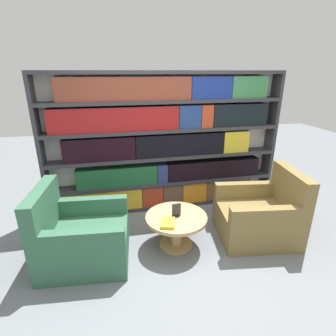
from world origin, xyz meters
name	(u,v)px	position (x,y,z in m)	size (l,w,h in m)	color
ground_plane	(189,256)	(0.00, 0.00, 0.00)	(14.00, 14.00, 0.00)	slate
bookshelf	(165,143)	(-0.01, 1.33, 1.03)	(3.53, 0.30, 2.06)	silver
armchair_left	(80,237)	(-1.22, 0.23, 0.29)	(1.02, 0.92, 0.91)	#336047
armchair_right	(260,216)	(1.02, 0.22, 0.29)	(1.05, 0.96, 0.91)	olive
coffee_table	(176,224)	(-0.10, 0.25, 0.30)	(0.74, 0.74, 0.42)	tan
table_sign	(176,211)	(-0.10, 0.25, 0.49)	(0.11, 0.06, 0.17)	black
stray_book	(168,223)	(-0.24, 0.09, 0.43)	(0.21, 0.25, 0.04)	gold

